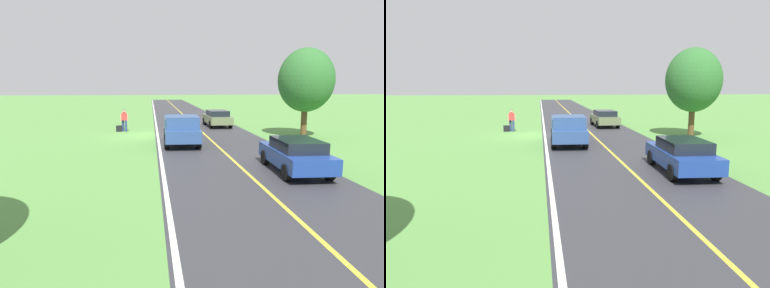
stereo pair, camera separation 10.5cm
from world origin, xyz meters
TOP-DOWN VIEW (x-y plane):
  - ground_plane at (0.00, 0.00)m, footprint 200.00×200.00m
  - road_surface at (-4.36, 0.00)m, footprint 7.25×120.00m
  - lane_edge_line at (-0.91, 0.00)m, footprint 0.16×117.60m
  - lane_centre_line at (-4.36, 0.00)m, footprint 0.14×117.60m
  - hitchhiker_walking at (1.60, -2.39)m, footprint 0.62×0.51m
  - suitcase_carried at (2.02, -2.28)m, footprint 0.47×0.23m
  - pickup_truck_passing at (-2.27, 4.16)m, footprint 2.22×5.46m
  - tree_far_side_near at (-10.99, 2.01)m, footprint 3.76×3.76m
  - sedan_mid_oncoming at (-6.39, 11.51)m, footprint 2.04×4.46m
  - sedan_near_oncoming at (-6.18, -4.85)m, footprint 2.03×4.45m

SIDE VIEW (x-z plane):
  - ground_plane at x=0.00m, z-range 0.00..0.00m
  - road_surface at x=-4.36m, z-range 0.00..0.00m
  - lane_edge_line at x=-0.91m, z-range 0.00..0.01m
  - lane_centre_line at x=-4.36m, z-range 0.00..0.01m
  - suitcase_carried at x=2.02m, z-range 0.00..0.48m
  - sedan_mid_oncoming at x=-6.39m, z-range 0.05..1.46m
  - sedan_near_oncoming at x=-6.18m, z-range 0.05..1.46m
  - pickup_truck_passing at x=-2.27m, z-range 0.06..1.88m
  - hitchhiker_walking at x=1.60m, z-range 0.11..1.85m
  - tree_far_side_near at x=-10.99m, z-range 0.86..6.93m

